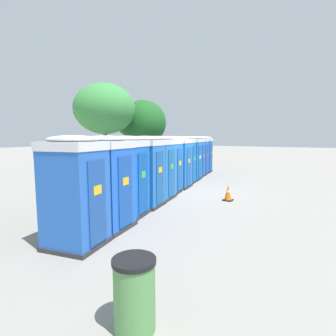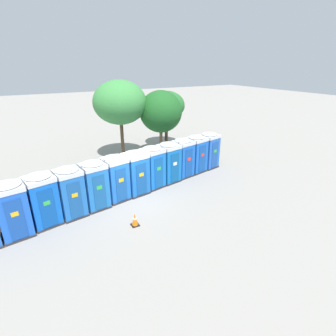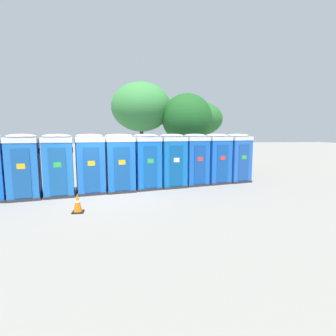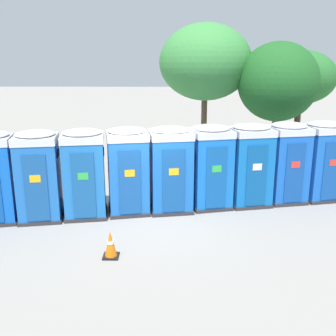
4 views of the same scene
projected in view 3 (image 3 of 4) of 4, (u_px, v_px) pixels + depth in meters
name	position (u px, v px, depth m)	size (l,w,h in m)	color
ground_plane	(108.00, 194.00, 11.04)	(120.00, 120.00, 0.00)	gray
portapotty_3	(24.00, 166.00, 10.20)	(1.36, 1.38, 2.54)	#2D2D33
portapotty_4	(58.00, 165.00, 10.66)	(1.36, 1.37, 2.54)	#2D2D33
portapotty_5	(90.00, 163.00, 11.16)	(1.39, 1.41, 2.54)	#2D2D33
portapotty_6	(120.00, 162.00, 11.55)	(1.42, 1.39, 2.54)	#2D2D33
portapotty_7	(146.00, 161.00, 12.07)	(1.41, 1.43, 2.54)	#2D2D33
portapotty_8	(172.00, 160.00, 12.50)	(1.43, 1.42, 2.54)	#2D2D33
portapotty_9	(195.00, 159.00, 13.00)	(1.37, 1.40, 2.54)	#2D2D33
portapotty_10	(216.00, 158.00, 13.46)	(1.46, 1.44, 2.54)	#2D2D33
portapotty_11	(237.00, 158.00, 13.89)	(1.42, 1.43, 2.54)	#2D2D33
street_tree_0	(141.00, 107.00, 17.55)	(3.97, 3.97, 5.95)	brown
street_tree_1	(187.00, 119.00, 17.23)	(3.30, 3.30, 5.15)	brown
street_tree_3	(201.00, 119.00, 19.44)	(3.20, 3.20, 4.86)	#4C3826
traffic_cone	(78.00, 203.00, 8.47)	(0.36, 0.36, 0.64)	black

